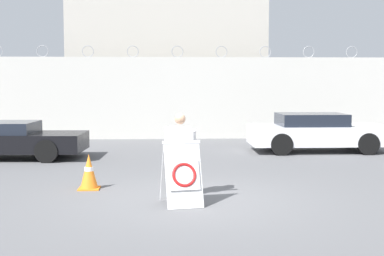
# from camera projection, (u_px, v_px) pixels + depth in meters

# --- Properties ---
(ground_plane) EXTENTS (90.00, 90.00, 0.00)m
(ground_plane) POSITION_uv_depth(u_px,v_px,m) (191.00, 199.00, 10.37)
(ground_plane) COLOR #5B5B5E
(perimeter_wall) EXTENTS (36.00, 0.30, 3.70)m
(perimeter_wall) POSITION_uv_depth(u_px,v_px,m) (177.00, 98.00, 21.33)
(perimeter_wall) COLOR beige
(perimeter_wall) RESTS_ON ground_plane
(building_block) EXTENTS (8.88, 7.34, 6.00)m
(building_block) POSITION_uv_depth(u_px,v_px,m) (167.00, 67.00, 26.91)
(building_block) COLOR #B2ADA3
(building_block) RESTS_ON ground_plane
(barricade_sign) EXTENTS (0.80, 0.94, 1.19)m
(barricade_sign) POSITION_uv_depth(u_px,v_px,m) (182.00, 173.00, 9.80)
(barricade_sign) COLOR white
(barricade_sign) RESTS_ON ground_plane
(security_guard) EXTENTS (0.60, 0.38, 1.65)m
(security_guard) POSITION_uv_depth(u_px,v_px,m) (180.00, 151.00, 10.43)
(security_guard) COLOR #232838
(security_guard) RESTS_ON ground_plane
(traffic_cone_near) EXTENTS (0.44, 0.44, 0.74)m
(traffic_cone_near) POSITION_uv_depth(u_px,v_px,m) (89.00, 172.00, 11.27)
(traffic_cone_near) COLOR orange
(traffic_cone_near) RESTS_ON ground_plane
(parked_car_front_coupe) EXTENTS (4.71, 2.06, 1.09)m
(parked_car_front_coupe) POSITION_uv_depth(u_px,v_px,m) (4.00, 139.00, 15.78)
(parked_car_front_coupe) COLOR black
(parked_car_front_coupe) RESTS_ON ground_plane
(parked_car_far_side) EXTENTS (4.39, 1.92, 1.25)m
(parked_car_far_side) POSITION_uv_depth(u_px,v_px,m) (316.00, 132.00, 17.35)
(parked_car_far_side) COLOR black
(parked_car_far_side) RESTS_ON ground_plane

